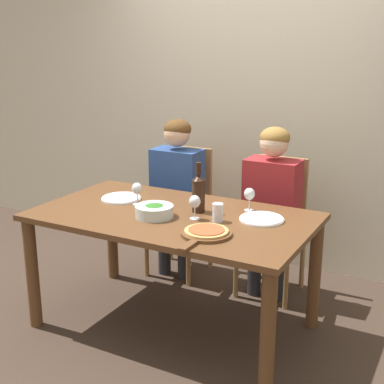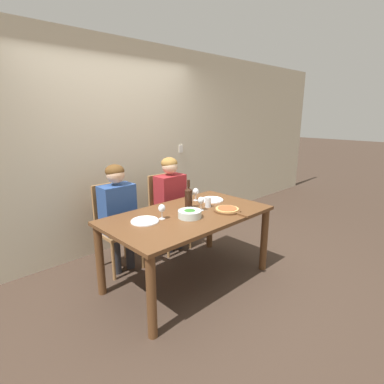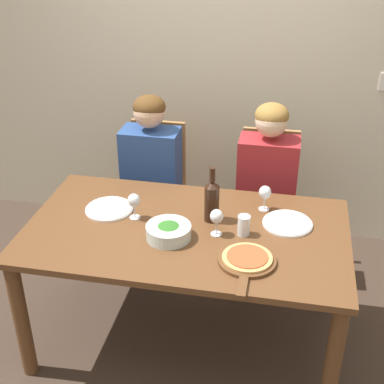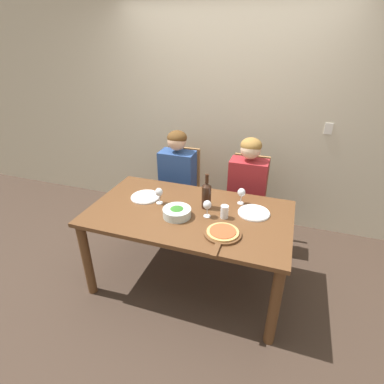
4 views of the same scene
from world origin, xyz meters
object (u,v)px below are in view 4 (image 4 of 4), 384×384
object	(u,v)px
person_woman	(177,175)
wine_bottle	(206,195)
dinner_plate_right	(254,213)
pizza_on_board	(222,234)
water_tumbler	(224,212)
chair_left	(181,188)
chair_right	(247,198)
wine_glass_centre	(207,206)
wine_glass_right	(241,193)
dinner_plate_left	(145,197)
wine_glass_left	(159,193)
person_man	(247,185)
broccoli_bowl	(177,212)

from	to	relation	value
person_woman	wine_bottle	distance (m)	0.81
person_woman	dinner_plate_right	xyz separation A→B (m)	(0.93, -0.58, 0.03)
pizza_on_board	water_tumbler	world-z (taller)	water_tumbler
dinner_plate_right	person_woman	bearing A→B (deg)	148.12
chair_left	dinner_plate_right	xyz separation A→B (m)	(0.93, -0.69, 0.25)
chair_right	person_woman	size ratio (longest dim) A/B	0.80
chair_left	chair_right	size ratio (longest dim) A/B	1.00
dinner_plate_right	wine_glass_centre	distance (m)	0.41
wine_glass_right	pizza_on_board	bearing A→B (deg)	-94.42
chair_right	pizza_on_board	bearing A→B (deg)	-91.50
wine_bottle	dinner_plate_left	distance (m)	0.60
pizza_on_board	chair_right	bearing A→B (deg)	88.50
chair_left	pizza_on_board	world-z (taller)	chair_left
pizza_on_board	wine_bottle	bearing A→B (deg)	123.03
chair_right	dinner_plate_left	world-z (taller)	chair_right
water_tumbler	wine_glass_centre	bearing A→B (deg)	-168.49
chair_right	wine_bottle	bearing A→B (deg)	-109.95
chair_left	wine_glass_left	bearing A→B (deg)	-83.28
person_woman	dinner_plate_left	distance (m)	0.62
dinner_plate_left	wine_glass_left	bearing A→B (deg)	-17.66
dinner_plate_left	chair_right	bearing A→B (deg)	40.82
person_man	wine_bottle	size ratio (longest dim) A/B	3.91
chair_left	dinner_plate_left	xyz separation A→B (m)	(-0.07, -0.73, 0.25)
wine_glass_left	broccoli_bowl	bearing A→B (deg)	-33.99
wine_bottle	broccoli_bowl	world-z (taller)	wine_bottle
person_man	wine_glass_left	xyz separation A→B (m)	(-0.68, -0.67, 0.12)
dinner_plate_left	wine_glass_right	xyz separation A→B (m)	(0.86, 0.18, 0.10)
chair_left	person_woman	size ratio (longest dim) A/B	0.80
person_man	dinner_plate_left	world-z (taller)	person_man
chair_right	wine_glass_left	distance (m)	1.10
chair_right	wine_bottle	distance (m)	0.85
dinner_plate_right	wine_bottle	bearing A→B (deg)	-175.76
wine_glass_right	person_man	bearing A→B (deg)	91.63
dinner_plate_right	pizza_on_board	xyz separation A→B (m)	(-0.18, -0.39, 0.01)
dinner_plate_right	water_tumbler	distance (m)	0.27
broccoli_bowl	wine_glass_right	bearing A→B (deg)	39.69
wine_bottle	broccoli_bowl	distance (m)	0.30
wine_glass_right	water_tumbler	world-z (taller)	wine_glass_right
wine_bottle	water_tumbler	distance (m)	0.23
person_man	dinner_plate_left	distance (m)	1.05
chair_right	dinner_plate_right	xyz separation A→B (m)	(0.15, -0.69, 0.25)
broccoli_bowl	chair_right	bearing A→B (deg)	64.35
wine_bottle	dinner_plate_right	xyz separation A→B (m)	(0.41, 0.03, -0.12)
chair_left	person_woman	distance (m)	0.25
broccoli_bowl	water_tumbler	distance (m)	0.39
broccoli_bowl	pizza_on_board	world-z (taller)	broccoli_bowl
pizza_on_board	wine_glass_centre	world-z (taller)	wine_glass_centre
wine_bottle	chair_left	bearing A→B (deg)	125.32
chair_left	wine_bottle	size ratio (longest dim) A/B	3.13
chair_left	person_man	bearing A→B (deg)	-8.52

